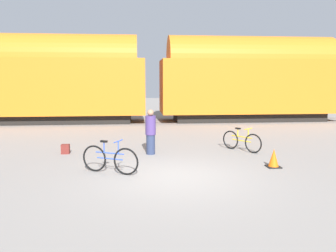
{
  "coord_description": "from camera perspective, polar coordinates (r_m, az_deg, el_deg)",
  "views": [
    {
      "loc": [
        -0.96,
        -8.55,
        2.58
      ],
      "look_at": [
        0.02,
        1.99,
        1.1
      ],
      "focal_mm": 35.0,
      "sensor_mm": 36.0,
      "label": 1
    }
  ],
  "objects": [
    {
      "name": "ground_plane",
      "position": [
        8.98,
        1.06,
        -8.73
      ],
      "size": [
        80.0,
        80.0,
        0.0
      ],
      "primitive_type": "plane",
      "color": "gray"
    },
    {
      "name": "freight_train",
      "position": [
        20.54,
        -2.65,
        8.49
      ],
      "size": [
        23.57,
        3.11,
        5.32
      ],
      "color": "black",
      "rests_on": "ground_plane"
    },
    {
      "name": "rail_near",
      "position": [
        19.99,
        -2.51,
        0.55
      ],
      "size": [
        35.57,
        0.07,
        0.01
      ],
      "primitive_type": "cube",
      "color": "#4C4238",
      "rests_on": "ground_plane"
    },
    {
      "name": "rail_far",
      "position": [
        21.41,
        -2.7,
        1.05
      ],
      "size": [
        35.57,
        0.07,
        0.01
      ],
      "primitive_type": "cube",
      "color": "#4C4238",
      "rests_on": "ground_plane"
    },
    {
      "name": "bicycle_blue",
      "position": [
        9.31,
        -10.09,
        -5.71
      ],
      "size": [
        1.61,
        0.82,
        0.94
      ],
      "color": "black",
      "rests_on": "ground_plane"
    },
    {
      "name": "bicycle_yellow",
      "position": [
        12.34,
        12.68,
        -2.56
      ],
      "size": [
        1.06,
        1.38,
        0.87
      ],
      "color": "black",
      "rests_on": "ground_plane"
    },
    {
      "name": "person_in_purple",
      "position": [
        11.46,
        -3.05,
        -1.08
      ],
      "size": [
        0.36,
        0.36,
        1.58
      ],
      "rotation": [
        0.0,
        0.0,
        2.87
      ],
      "color": "#283351",
      "rests_on": "ground_plane"
    },
    {
      "name": "backpack",
      "position": [
        12.15,
        -17.43,
        -3.85
      ],
      "size": [
        0.28,
        0.2,
        0.34
      ],
      "color": "maroon",
      "rests_on": "ground_plane"
    },
    {
      "name": "traffic_cone",
      "position": [
        10.31,
        17.92,
        -5.46
      ],
      "size": [
        0.4,
        0.4,
        0.55
      ],
      "color": "black",
      "rests_on": "ground_plane"
    }
  ]
}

